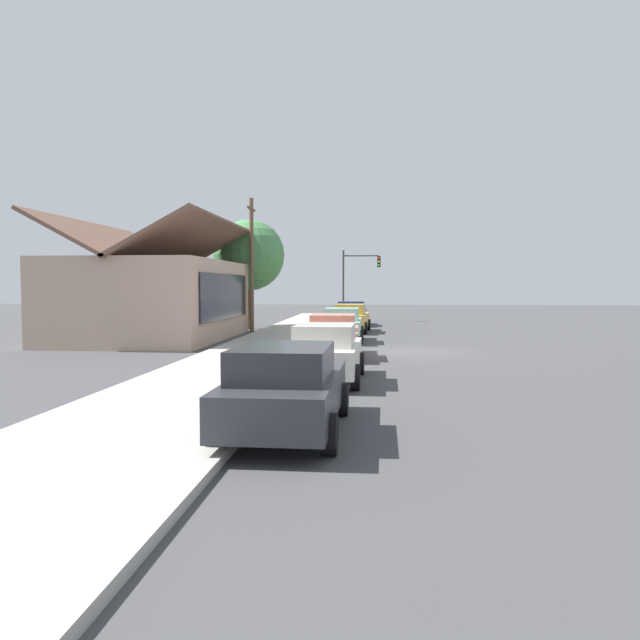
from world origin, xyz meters
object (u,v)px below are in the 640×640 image
traffic_light_main (358,274)px  utility_pole_wooden (252,262)px  car_charcoal (286,388)px  car_coral (334,335)px  car_mustard (351,318)px  shade_tree (249,255)px  car_navy (352,313)px  fire_hydrant_red (305,336)px  car_ivory (326,352)px  car_seafoam (342,325)px

traffic_light_main → utility_pole_wooden: (-11.06, 5.66, 0.44)m
traffic_light_main → car_charcoal: bearing=179.5°
car_coral → car_mustard: bearing=-2.1°
shade_tree → utility_pole_wooden: (-2.38, -0.63, -0.50)m
car_mustard → car_navy: (5.92, 0.19, 0.00)m
car_charcoal → fire_hydrant_red: bearing=6.0°
car_ivory → car_charcoal: bearing=178.6°
traffic_light_main → utility_pole_wooden: 12.43m
car_charcoal → utility_pole_wooden: (23.45, 5.33, 3.11)m
car_coral → car_ivory: bearing=-179.4°
shade_tree → utility_pole_wooden: utility_pole_wooden is taller
car_ivory → car_seafoam: bearing=2.0°
car_ivory → shade_tree: (19.96, 6.22, 3.61)m
shade_tree → traffic_light_main: 10.75m
car_mustard → car_charcoal: bearing=-177.6°
car_navy → car_seafoam: bearing=-179.6°
fire_hydrant_red → car_charcoal: bearing=-174.9°
car_mustard → utility_pole_wooden: 6.41m
car_charcoal → car_mustard: bearing=0.2°
car_ivory → traffic_light_main: 28.75m
car_navy → car_ivory: bearing=-179.2°
car_mustard → fire_hydrant_red: car_mustard is taller
car_navy → fire_hydrant_red: 15.03m
car_coral → car_charcoal: bearing=178.4°
car_charcoal → car_mustard: size_ratio=0.98×
car_charcoal → car_coral: bearing=0.5°
car_seafoam → car_mustard: 6.06m
car_coral → fire_hydrant_red: bearing=22.9°
car_ivory → car_mustard: 17.92m
car_charcoal → car_coral: 11.63m
car_seafoam → shade_tree: (8.09, 6.03, 3.61)m
car_coral → car_seafoam: same height
car_ivory → utility_pole_wooden: (17.57, 5.59, 3.12)m
car_seafoam → car_navy: bearing=-0.4°
utility_pole_wooden → car_seafoam: bearing=-136.6°
car_mustard → car_navy: same height
car_charcoal → car_navy: 29.72m
shade_tree → car_coral: bearing=-157.0°
car_charcoal → shade_tree: 26.75m
car_seafoam → fire_hydrant_red: bearing=154.5°
car_seafoam → car_mustard: same height
car_charcoal → car_ivory: same height
car_seafoam → utility_pole_wooden: utility_pole_wooden is taller
shade_tree → fire_hydrant_red: shade_tree is taller
fire_hydrant_red → car_navy: bearing=-5.4°
car_seafoam → traffic_light_main: 16.98m
shade_tree → car_charcoal: bearing=-167.0°
utility_pole_wooden → car_mustard: bearing=-86.4°
car_mustard → fire_hydrant_red: 9.18m
shade_tree → utility_pole_wooden: size_ratio=0.88×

